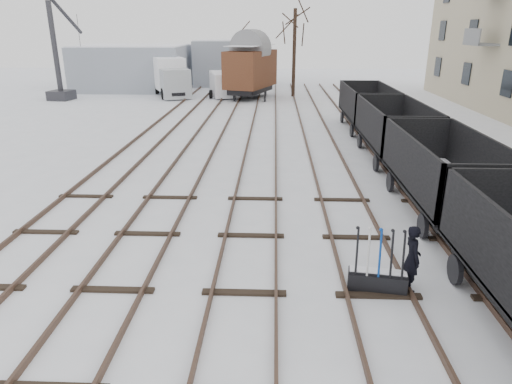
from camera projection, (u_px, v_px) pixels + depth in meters
ground at (244, 294)px, 10.27m from camera, size 120.00×120.00×0.00m
tracks at (262, 144)px, 23.09m from camera, size 13.90×52.00×0.16m
shed_left at (134, 67)px, 43.89m from camera, size 10.00×8.00×4.10m
shed_right at (230, 62)px, 47.24m from camera, size 7.00×6.00×4.50m
ground_frame at (377, 279)px, 10.31m from camera, size 1.35×0.62×1.49m
worker at (412, 258)px, 10.21m from camera, size 0.43×0.60×1.57m
freight_wagon_b at (442, 184)px, 14.51m from camera, size 2.45×6.13×2.50m
freight_wagon_c at (393, 138)px, 20.53m from camera, size 2.45×6.13×2.50m
freight_wagon_d at (367, 113)px, 26.54m from camera, size 2.45×6.13×2.50m
box_van_wagon at (251, 68)px, 37.84m from camera, size 4.64×6.28×4.30m
lorry at (169, 76)px, 39.78m from camera, size 4.10×7.44×3.23m
panel_van at (224, 84)px, 39.43m from camera, size 3.03×4.94×2.03m
crane at (59, 71)px, 37.21m from camera, size 1.97×5.13×8.64m
tree_far_left at (248, 61)px, 45.50m from camera, size 0.30×0.30×4.92m
tree_far_right at (294, 54)px, 38.57m from camera, size 0.30×0.30×7.15m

